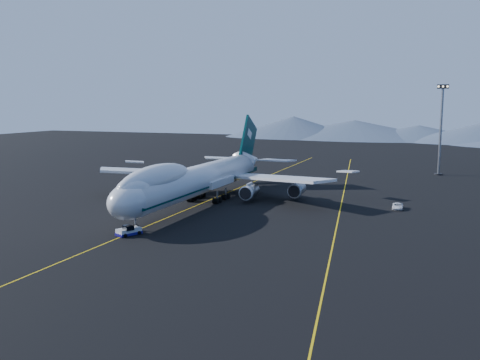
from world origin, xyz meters
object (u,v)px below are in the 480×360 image
(service_van, at_px, (398,206))
(floodlight_mast, at_px, (441,130))
(boeing_747, at_px, (199,179))
(pushback_tug, at_px, (129,232))

(service_van, bearing_deg, floodlight_mast, 80.32)
(boeing_747, xyz_separation_m, service_van, (42.02, 10.36, -5.16))
(pushback_tug, xyz_separation_m, service_van, (41.47, 39.89, 0.07))
(pushback_tug, height_order, service_van, pushback_tug)
(service_van, xyz_separation_m, floodlight_mast, (7.57, 61.47, 13.63))
(boeing_747, bearing_deg, pushback_tug, -88.92)
(boeing_747, bearing_deg, service_van, 13.84)
(floodlight_mast, bearing_deg, service_van, -97.02)
(service_van, distance_m, floodlight_mast, 63.42)
(boeing_747, relative_size, service_van, 15.49)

